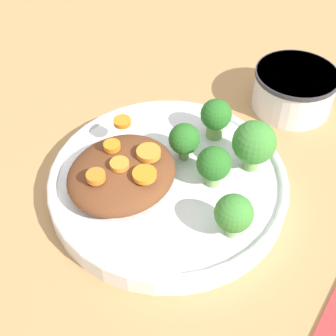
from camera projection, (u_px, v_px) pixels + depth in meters
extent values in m
plane|color=tan|center=(168.00, 190.00, 0.53)|extent=(4.00, 4.00, 0.00)
cylinder|color=white|center=(168.00, 184.00, 0.53)|extent=(0.27, 0.27, 0.02)
torus|color=white|center=(168.00, 177.00, 0.52)|extent=(0.27, 0.27, 0.01)
cylinder|color=silver|center=(294.00, 90.00, 0.62)|extent=(0.10, 0.10, 0.05)
cylinder|color=#333338|center=(297.00, 74.00, 0.60)|extent=(0.11, 0.11, 0.01)
cylinder|color=white|center=(296.00, 79.00, 0.61)|extent=(0.09, 0.09, 0.01)
ellipsoid|color=brown|center=(122.00, 173.00, 0.50)|extent=(0.12, 0.11, 0.03)
cylinder|color=#7FA85B|center=(213.00, 177.00, 0.50)|extent=(0.01, 0.01, 0.02)
sphere|color=#286B23|center=(214.00, 164.00, 0.49)|extent=(0.04, 0.04, 0.04)
cylinder|color=#759E51|center=(213.00, 127.00, 0.56)|extent=(0.02, 0.02, 0.02)
sphere|color=#286B23|center=(214.00, 113.00, 0.54)|extent=(0.04, 0.04, 0.04)
cylinder|color=#7FA85B|center=(184.00, 151.00, 0.53)|extent=(0.01, 0.01, 0.02)
sphere|color=#286B23|center=(184.00, 139.00, 0.52)|extent=(0.04, 0.04, 0.04)
cylinder|color=#759E51|center=(251.00, 159.00, 0.52)|extent=(0.02, 0.02, 0.02)
sphere|color=#3D8433|center=(254.00, 142.00, 0.50)|extent=(0.05, 0.05, 0.05)
cylinder|color=#7FA85B|center=(232.00, 227.00, 0.46)|extent=(0.01, 0.01, 0.02)
sphere|color=#3D8433|center=(234.00, 213.00, 0.44)|extent=(0.04, 0.04, 0.04)
cylinder|color=orange|center=(112.00, 146.00, 0.50)|extent=(0.02, 0.02, 0.01)
cylinder|color=orange|center=(149.00, 153.00, 0.49)|extent=(0.03, 0.03, 0.01)
cylinder|color=orange|center=(96.00, 176.00, 0.47)|extent=(0.02, 0.02, 0.01)
cylinder|color=orange|center=(122.00, 122.00, 0.53)|extent=(0.02, 0.02, 0.01)
cylinder|color=orange|center=(148.00, 176.00, 0.47)|extent=(0.02, 0.02, 0.01)
cylinder|color=orange|center=(120.00, 164.00, 0.48)|extent=(0.02, 0.02, 0.01)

